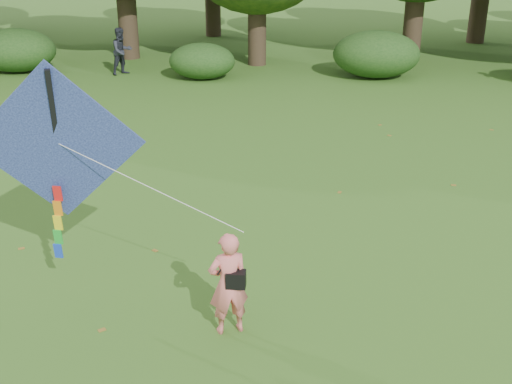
{
  "coord_description": "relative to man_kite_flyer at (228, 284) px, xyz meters",
  "views": [
    {
      "loc": [
        0.18,
        -8.41,
        5.94
      ],
      "look_at": [
        -0.64,
        2.0,
        1.5
      ],
      "focal_mm": 45.0,
      "sensor_mm": 36.0,
      "label": 1
    }
  ],
  "objects": [
    {
      "name": "ground",
      "position": [
        0.9,
        0.06,
        -0.85
      ],
      "size": [
        100.0,
        100.0,
        0.0
      ],
      "primitive_type": "plane",
      "color": "#265114",
      "rests_on": "ground"
    },
    {
      "name": "crossbody_bag",
      "position": [
        0.12,
        -0.03,
        0.11
      ],
      "size": [
        0.43,
        0.2,
        0.69
      ],
      "color": "black",
      "rests_on": "ground"
    },
    {
      "name": "man_kite_flyer",
      "position": [
        0.0,
        0.0,
        0.0
      ],
      "size": [
        0.73,
        0.61,
        1.7
      ],
      "primitive_type": "imported",
      "rotation": [
        0.0,
        0.0,
        3.52
      ],
      "color": "#E9726D",
      "rests_on": "ground"
    },
    {
      "name": "fallen_leaves",
      "position": [
        2.12,
        5.38,
        -0.84
      ],
      "size": [
        11.35,
        14.47,
        0.01
      ],
      "color": "brown",
      "rests_on": "ground"
    },
    {
      "name": "shrub_band",
      "position": [
        0.18,
        17.66,
        0.01
      ],
      "size": [
        39.15,
        3.22,
        1.88
      ],
      "color": "#264919",
      "rests_on": "ground"
    },
    {
      "name": "flying_kite",
      "position": [
        -2.71,
        0.73,
        1.9
      ],
      "size": [
        4.3,
        1.16,
        3.36
      ],
      "color": "#275BAB",
      "rests_on": "ground"
    },
    {
      "name": "bystander_left",
      "position": [
        -6.51,
        17.7,
        0.11
      ],
      "size": [
        1.16,
        1.17,
        1.91
      ],
      "primitive_type": "imported",
      "rotation": [
        0.0,
        0.0,
        0.82
      ],
      "color": "#252832",
      "rests_on": "ground"
    }
  ]
}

